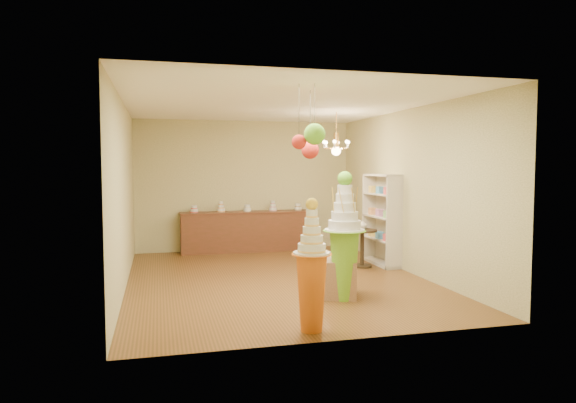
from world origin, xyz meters
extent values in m
plane|color=brown|center=(0.00, 0.00, 0.00)|extent=(6.50, 6.50, 0.00)
plane|color=white|center=(0.00, 0.00, 3.00)|extent=(6.50, 6.50, 0.00)
cube|color=tan|center=(0.00, 3.25, 1.50)|extent=(5.00, 0.04, 3.00)
cube|color=tan|center=(0.00, -3.25, 1.50)|extent=(5.00, 0.04, 3.00)
cube|color=tan|center=(-2.50, 0.00, 1.50)|extent=(0.04, 6.50, 3.00)
cube|color=tan|center=(2.50, 0.00, 1.50)|extent=(0.04, 6.50, 3.00)
cone|color=#6FBA29|center=(0.66, -1.59, 0.51)|extent=(0.45, 0.45, 1.01)
cylinder|color=silver|center=(0.66, -1.59, 1.03)|extent=(0.60, 0.60, 0.03)
cylinder|color=silver|center=(0.66, -1.59, 1.11)|extent=(0.49, 0.49, 0.13)
cylinder|color=silver|center=(0.66, -1.59, 1.24)|extent=(0.40, 0.40, 0.13)
cylinder|color=silver|center=(0.66, -1.59, 1.36)|extent=(0.33, 0.33, 0.13)
cylinder|color=silver|center=(0.66, -1.59, 1.49)|extent=(0.27, 0.27, 0.13)
cylinder|color=silver|center=(0.66, -1.59, 1.62)|extent=(0.22, 0.22, 0.13)
sphere|color=#5FAE25|center=(0.66, -1.59, 1.78)|extent=(0.22, 0.22, 0.22)
cone|color=orange|center=(-0.22, -2.85, 0.46)|extent=(0.48, 0.48, 0.92)
cylinder|color=silver|center=(-0.22, -2.85, 0.93)|extent=(0.58, 0.58, 0.03)
cylinder|color=silver|center=(-0.22, -2.85, 1.00)|extent=(0.43, 0.43, 0.10)
cylinder|color=silver|center=(-0.22, -2.85, 1.10)|extent=(0.35, 0.35, 0.10)
cylinder|color=silver|center=(-0.22, -2.85, 1.20)|extent=(0.28, 0.28, 0.10)
cylinder|color=silver|center=(-0.22, -2.85, 1.30)|extent=(0.22, 0.22, 0.10)
cylinder|color=silver|center=(-0.22, -2.85, 1.40)|extent=(0.18, 0.18, 0.10)
sphere|color=gold|center=(-0.22, -2.85, 1.52)|extent=(0.15, 0.15, 0.15)
cube|color=#916C4F|center=(0.61, -1.38, 0.28)|extent=(0.80, 0.80, 0.56)
cube|color=#572D1B|center=(0.00, 2.97, 0.45)|extent=(3.00, 0.50, 0.90)
cube|color=#572D1B|center=(0.00, 2.97, 0.91)|extent=(3.04, 0.54, 0.03)
cylinder|color=silver|center=(-1.20, 2.97, 1.00)|extent=(0.18, 0.18, 0.16)
cylinder|color=silver|center=(-0.60, 2.97, 1.04)|extent=(0.18, 0.18, 0.24)
cylinder|color=silver|center=(0.00, 2.97, 1.00)|extent=(0.18, 0.18, 0.16)
cylinder|color=silver|center=(0.60, 2.97, 1.04)|extent=(0.18, 0.18, 0.24)
cylinder|color=silver|center=(1.20, 2.97, 1.00)|extent=(0.18, 0.18, 0.16)
cube|color=beige|center=(2.48, 0.80, 0.90)|extent=(0.04, 1.20, 1.80)
cube|color=beige|center=(2.32, 0.80, 0.50)|extent=(0.30, 1.14, 0.03)
cube|color=beige|center=(2.32, 0.80, 0.95)|extent=(0.30, 1.14, 0.03)
cube|color=beige|center=(2.32, 0.80, 1.40)|extent=(0.30, 1.14, 0.03)
cylinder|color=black|center=(1.85, 0.62, 0.02)|extent=(0.39, 0.39, 0.04)
cylinder|color=black|center=(1.85, 0.62, 0.36)|extent=(0.08, 0.08, 0.71)
cylinder|color=black|center=(1.85, 0.62, 0.71)|extent=(0.59, 0.59, 0.04)
imported|color=beige|center=(1.85, 0.62, 0.83)|extent=(0.20, 0.20, 0.19)
cylinder|color=#3F3B2D|center=(0.08, -1.76, 2.59)|extent=(0.01, 0.01, 0.82)
sphere|color=red|center=(0.08, -1.76, 2.18)|extent=(0.24, 0.24, 0.24)
cylinder|color=#3F3B2D|center=(-0.03, -2.34, 2.68)|extent=(0.01, 0.01, 0.64)
sphere|color=#5FAE25|center=(-0.03, -2.34, 2.36)|extent=(0.27, 0.27, 0.27)
cylinder|color=#3F3B2D|center=(-0.22, -2.26, 2.63)|extent=(0.01, 0.01, 0.73)
sphere|color=red|center=(-0.22, -2.26, 2.27)|extent=(0.19, 0.19, 0.19)
cylinder|color=#E8AB52|center=(1.39, 0.84, 2.75)|extent=(0.02, 0.02, 0.50)
cylinder|color=#E8AB52|center=(1.39, 0.84, 2.45)|extent=(0.10, 0.10, 0.30)
sphere|color=#FFC38C|center=(1.39, 0.84, 2.25)|extent=(0.18, 0.18, 0.18)
camera|label=1|loc=(-1.96, -8.59, 1.97)|focal=32.00mm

